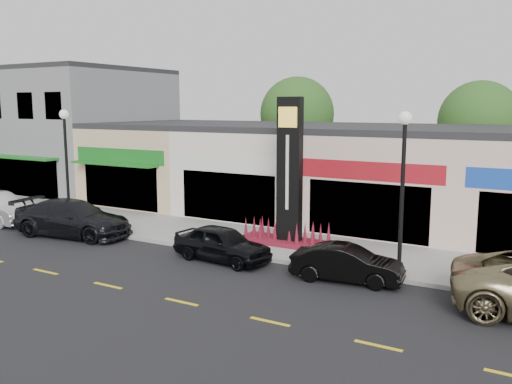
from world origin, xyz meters
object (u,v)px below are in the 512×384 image
Objects in this scene: pylon_sign at (289,193)px; car_dark_sedan at (73,218)px; lamp_west_near at (66,155)px; lamp_east_near at (403,177)px; car_black_conv at (347,264)px; car_black_sedan at (222,244)px.

pylon_sign reaches higher than car_dark_sedan.
lamp_east_near is (16.00, 0.00, 0.00)m from lamp_west_near.
car_black_conv is (-1.41, -1.21, -2.87)m from lamp_east_near.
lamp_west_near is 14.92m from car_black_conv.
lamp_west_near is 1.00× the size of lamp_east_near.
lamp_west_near is 1.39× the size of car_black_sedan.
lamp_east_near is 3.42m from car_black_conv.
lamp_east_near is at bearing 0.00° from lamp_west_near.
car_black_sedan is at bearing -7.37° from lamp_west_near.
car_black_sedan is (-1.35, -2.95, -1.60)m from pylon_sign.
pylon_sign is 1.52× the size of car_black_sedan.
lamp_west_near is at bearing 88.41° from car_black_sedan.
lamp_west_near reaches higher than car_black_conv.
car_black_sedan is (8.00, -0.00, -0.14)m from car_dark_sedan.
car_black_sedan is at bearing 83.18° from car_black_conv.
lamp_east_near is 0.91× the size of pylon_sign.
car_black_sedan reaches higher than car_black_conv.
car_dark_sedan is 1.41× the size of car_black_sedan.
lamp_west_near is 11.19m from pylon_sign.
lamp_west_near is 1.48× the size of car_black_conv.
car_black_conv is at bearing -83.76° from car_black_sedan.
car_black_sedan is (-6.35, -1.25, -2.80)m from lamp_east_near.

